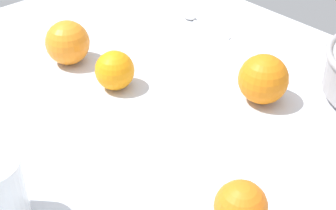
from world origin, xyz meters
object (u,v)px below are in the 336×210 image
loose_orange_1 (241,207)px  spoon (199,22)px  loose_orange_2 (68,42)px  loose_orange_3 (263,79)px  loose_orange_0 (115,70)px

loose_orange_1 → spoon: loose_orange_1 is taller
loose_orange_1 → loose_orange_2: size_ratio=0.81×
loose_orange_2 → loose_orange_3: size_ratio=0.98×
loose_orange_2 → spoon: (4.96, 29.78, -3.73)cm
loose_orange_1 → loose_orange_3: loose_orange_3 is taller
loose_orange_0 → loose_orange_2: (-12.93, -1.04, 0.69)cm
loose_orange_1 → loose_orange_2: loose_orange_2 is taller
loose_orange_1 → loose_orange_0: bearing=167.6°
spoon → loose_orange_1: bearing=-39.9°
loose_orange_0 → loose_orange_2: bearing=-175.4°
loose_orange_3 → loose_orange_2: bearing=-152.6°
loose_orange_0 → loose_orange_1: bearing=-12.4°
loose_orange_2 → loose_orange_0: bearing=4.6°
loose_orange_0 → loose_orange_3: bearing=38.7°
loose_orange_0 → loose_orange_3: 25.47cm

